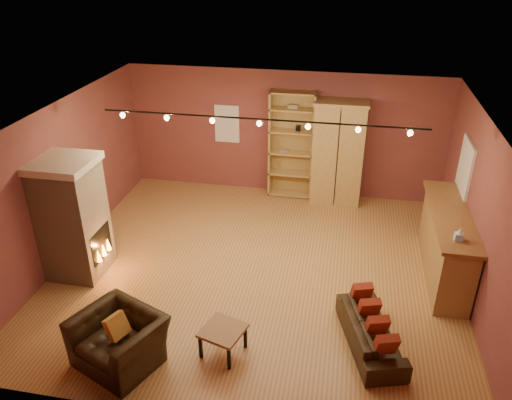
% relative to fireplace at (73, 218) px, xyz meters
% --- Properties ---
extents(floor, '(7.00, 7.00, 0.00)m').
position_rel_fireplace_xyz_m(floor, '(3.04, 0.60, -1.06)').
color(floor, olive).
rests_on(floor, ground).
extents(ceiling, '(7.00, 7.00, 0.00)m').
position_rel_fireplace_xyz_m(ceiling, '(3.04, 0.60, 1.74)').
color(ceiling, brown).
rests_on(ceiling, back_wall).
extents(back_wall, '(7.00, 0.02, 2.80)m').
position_rel_fireplace_xyz_m(back_wall, '(3.04, 3.85, 0.34)').
color(back_wall, brown).
rests_on(back_wall, floor).
extents(left_wall, '(0.02, 6.50, 2.80)m').
position_rel_fireplace_xyz_m(left_wall, '(-0.46, 0.60, 0.34)').
color(left_wall, brown).
rests_on(left_wall, floor).
extents(right_wall, '(0.02, 6.50, 2.80)m').
position_rel_fireplace_xyz_m(right_wall, '(6.54, 0.60, 0.34)').
color(right_wall, brown).
rests_on(right_wall, floor).
extents(fireplace, '(1.01, 0.98, 2.12)m').
position_rel_fireplace_xyz_m(fireplace, '(0.00, 0.00, 0.00)').
color(fireplace, tan).
rests_on(fireplace, floor).
extents(back_window, '(0.56, 0.04, 0.86)m').
position_rel_fireplace_xyz_m(back_window, '(1.74, 3.83, 0.49)').
color(back_window, white).
rests_on(back_window, back_wall).
extents(bookcase, '(0.99, 0.38, 2.41)m').
position_rel_fireplace_xyz_m(bookcase, '(3.24, 3.72, 0.17)').
color(bookcase, tan).
rests_on(bookcase, floor).
extents(armoire, '(1.13, 0.64, 2.30)m').
position_rel_fireplace_xyz_m(armoire, '(4.26, 3.56, 0.09)').
color(armoire, tan).
rests_on(armoire, floor).
extents(bar_counter, '(0.67, 2.52, 1.21)m').
position_rel_fireplace_xyz_m(bar_counter, '(6.24, 1.09, -0.45)').
color(bar_counter, '#A8834D').
rests_on(bar_counter, floor).
extents(tissue_box, '(0.13, 0.13, 0.23)m').
position_rel_fireplace_xyz_m(tissue_box, '(6.19, 0.24, 0.24)').
color(tissue_box, '#93C3EC').
rests_on(tissue_box, bar_counter).
extents(right_window, '(0.05, 0.90, 1.00)m').
position_rel_fireplace_xyz_m(right_window, '(6.51, 2.00, 0.59)').
color(right_window, white).
rests_on(right_window, right_wall).
extents(loveseat, '(0.90, 1.65, 0.70)m').
position_rel_fireplace_xyz_m(loveseat, '(4.99, -0.93, -0.73)').
color(loveseat, black).
rests_on(loveseat, floor).
extents(armchair, '(1.31, 1.11, 0.97)m').
position_rel_fireplace_xyz_m(armchair, '(1.60, -1.88, -0.57)').
color(armchair, black).
rests_on(armchair, floor).
extents(coffee_table, '(0.69, 0.69, 0.42)m').
position_rel_fireplace_xyz_m(coffee_table, '(2.96, -1.47, -0.70)').
color(coffee_table, brown).
rests_on(coffee_table, floor).
extents(track_rail, '(5.20, 0.09, 0.13)m').
position_rel_fireplace_xyz_m(track_rail, '(3.04, 0.80, 1.62)').
color(track_rail, black).
rests_on(track_rail, ceiling).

